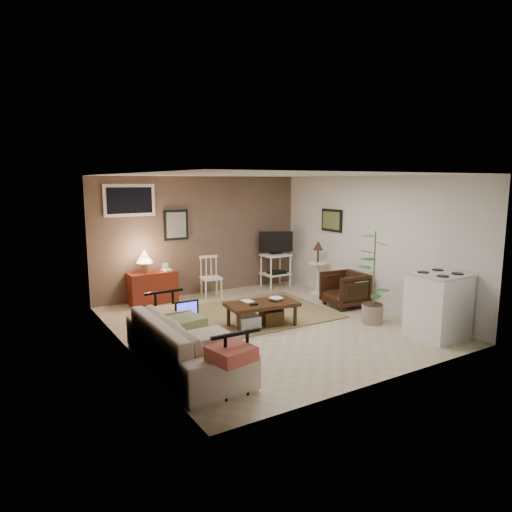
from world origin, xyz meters
TOP-DOWN VIEW (x-y plane):
  - floor at (0.00, 0.00)m, footprint 5.00×5.00m
  - art_back at (-0.55, 2.48)m, footprint 0.50×0.03m
  - art_right at (2.23, 1.05)m, footprint 0.03×0.60m
  - window at (-1.45, 2.48)m, footprint 0.96×0.03m
  - rug at (0.14, 0.61)m, footprint 2.59×2.08m
  - coffee_table at (-0.16, -0.07)m, footprint 1.18×0.71m
  - sofa at (-1.80, -0.90)m, footprint 0.64×2.20m
  - sofa_pillows at (-1.75, -1.15)m, footprint 0.42×2.09m
  - sofa_end_rails at (-1.67, -0.90)m, footprint 0.59×2.20m
  - laptop at (-1.59, -0.52)m, footprint 0.34×0.25m
  - red_console at (-1.16, 2.26)m, footprint 0.90×0.40m
  - spindle_chair at (0.01, 2.09)m, footprint 0.43×0.43m
  - tv_stand at (1.60, 2.13)m, footprint 0.68×0.47m
  - side_table at (1.99, 1.17)m, footprint 0.41×0.41m
  - armchair at (1.82, 0.16)m, footprint 0.72×0.76m
  - potted_plant at (1.50, -0.84)m, footprint 0.38×0.38m
  - stove at (1.83, -1.83)m, footprint 0.75×0.70m
  - bowl at (0.11, -0.09)m, footprint 0.21×0.08m
  - book_table at (-0.40, 0.09)m, footprint 0.15×0.02m
  - book_console at (-0.94, 2.24)m, footprint 0.17×0.04m

SIDE VIEW (x-z plane):
  - floor at x=0.00m, z-range 0.00..0.00m
  - rug at x=0.14m, z-range 0.00..0.02m
  - coffee_table at x=-0.16m, z-range 0.02..0.45m
  - armchair at x=1.82m, z-range 0.00..0.71m
  - red_console at x=-1.16m, z-range -0.16..0.88m
  - sofa_end_rails at x=-1.67m, z-range 0.00..0.74m
  - spindle_chair at x=0.01m, z-range -0.03..0.80m
  - sofa at x=-1.80m, z-range 0.00..0.86m
  - stove at x=1.83m, z-range 0.00..0.98m
  - bowl at x=0.11m, z-range 0.40..0.61m
  - book_table at x=-0.40m, z-range 0.40..0.61m
  - sofa_pillows at x=-1.75m, z-range 0.45..0.60m
  - laptop at x=-1.59m, z-range 0.44..0.67m
  - tv_stand at x=1.60m, z-range 0.04..1.26m
  - side_table at x=1.99m, z-range 0.13..1.24m
  - book_console at x=-0.94m, z-range 0.60..0.83m
  - potted_plant at x=1.50m, z-range 0.05..1.59m
  - art_back at x=-0.55m, z-range 1.15..1.75m
  - art_right at x=2.23m, z-range 1.29..1.75m
  - window at x=-1.45m, z-range 1.65..2.25m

